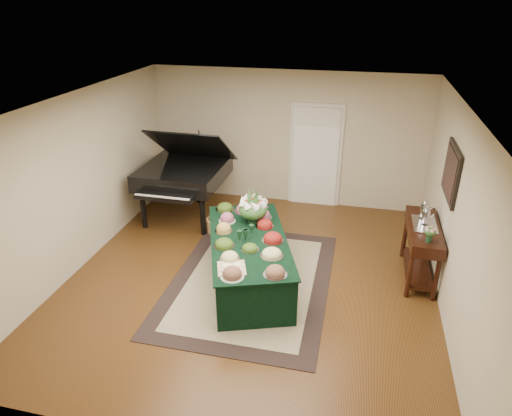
% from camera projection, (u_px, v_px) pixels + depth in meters
% --- Properties ---
extents(ground, '(6.00, 6.00, 0.00)m').
position_uv_depth(ground, '(252.00, 277.00, 7.11)').
color(ground, black).
rests_on(ground, ground).
extents(area_rug, '(2.36, 3.30, 0.01)m').
position_uv_depth(area_rug, '(251.00, 281.00, 6.99)').
color(area_rug, black).
rests_on(area_rug, ground).
extents(kitchen_doorway, '(1.05, 0.07, 2.10)m').
position_uv_depth(kitchen_doorway, '(315.00, 157.00, 9.16)').
color(kitchen_doorway, beige).
rests_on(kitchen_doorway, ground).
extents(buffet_table, '(1.83, 2.58, 0.74)m').
position_uv_depth(buffet_table, '(249.00, 260.00, 6.85)').
color(buffet_table, black).
rests_on(buffet_table, ground).
extents(food_platters, '(1.49, 2.38, 0.12)m').
position_uv_depth(food_platters, '(248.00, 233.00, 6.76)').
color(food_platters, silver).
rests_on(food_platters, buffet_table).
extents(cutting_board, '(0.47, 0.47, 0.10)m').
position_uv_depth(cutting_board, '(231.00, 266.00, 5.96)').
color(cutting_board, tan).
rests_on(cutting_board, buffet_table).
extents(green_goblets, '(0.20, 0.29, 0.18)m').
position_uv_depth(green_goblets, '(246.00, 234.00, 6.64)').
color(green_goblets, '#14321D').
rests_on(green_goblets, buffet_table).
extents(floral_centerpiece, '(0.46, 0.46, 0.46)m').
position_uv_depth(floral_centerpiece, '(253.00, 206.00, 7.07)').
color(floral_centerpiece, '#14321D').
rests_on(floral_centerpiece, buffet_table).
extents(grand_piano, '(1.62, 1.82, 1.82)m').
position_uv_depth(grand_piano, '(184.00, 173.00, 8.63)').
color(grand_piano, black).
rests_on(grand_piano, ground).
extents(wicker_basket, '(0.40, 0.40, 0.25)m').
position_uv_depth(wicker_basket, '(218.00, 225.00, 8.41)').
color(wicker_basket, '#A87B44').
rests_on(wicker_basket, ground).
extents(mahogany_sideboard, '(0.45, 1.38, 0.89)m').
position_uv_depth(mahogany_sideboard, '(423.00, 237.00, 6.83)').
color(mahogany_sideboard, black).
rests_on(mahogany_sideboard, ground).
extents(tea_service, '(0.34, 0.58, 0.30)m').
position_uv_depth(tea_service, '(425.00, 215.00, 6.81)').
color(tea_service, silver).
rests_on(tea_service, mahogany_sideboard).
extents(pink_bouquet, '(0.18, 0.18, 0.23)m').
position_uv_depth(pink_bouquet, '(430.00, 232.00, 6.23)').
color(pink_bouquet, '#14321D').
rests_on(pink_bouquet, mahogany_sideboard).
extents(wall_painting, '(0.05, 0.95, 0.75)m').
position_uv_depth(wall_painting, '(451.00, 172.00, 6.33)').
color(wall_painting, black).
rests_on(wall_painting, ground).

